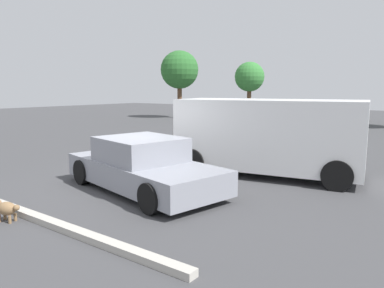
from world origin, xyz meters
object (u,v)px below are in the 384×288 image
Objects in this scene: dog at (4,208)px; van_white at (269,135)px; sedan_foreground at (143,166)px; pedestrian at (294,131)px.

van_white is at bearing -129.62° from dog.
sedan_foreground is 0.89× the size of van_white.
dog is 0.40× the size of pedestrian.
pedestrian is at bearing 92.33° from sedan_foreground.
sedan_foreground is 7.79× the size of dog.
sedan_foreground is 3.10× the size of pedestrian.
van_white reaches higher than pedestrian.
van_white is 3.53m from pedestrian.
dog is (-0.59, -3.10, -0.33)m from sedan_foreground.
van_white is (2.36, 6.42, 0.91)m from dog.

